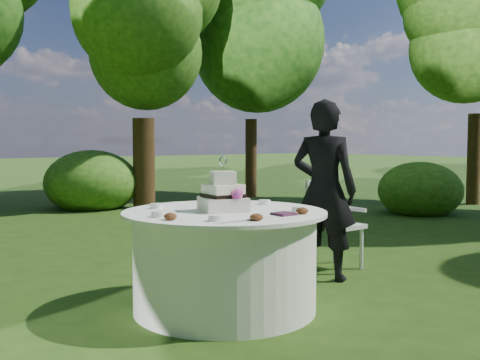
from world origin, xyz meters
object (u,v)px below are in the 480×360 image
object	(u,v)px
table	(225,260)
cake	(223,196)
napkins	(284,214)
guest	(324,190)
chair	(330,217)

from	to	relation	value
table	cake	xyz separation A→B (m)	(-0.01, -0.00, 0.50)
napkins	guest	bearing A→B (deg)	30.76
cake	chair	bearing A→B (deg)	16.46
cake	chair	world-z (taller)	cake
napkins	cake	bearing A→B (deg)	113.12
napkins	table	xyz separation A→B (m)	(-0.19, 0.47, -0.39)
guest	chair	distance (m)	0.61
napkins	cake	distance (m)	0.51
guest	table	distance (m)	1.41
guest	cake	xyz separation A→B (m)	(-1.33, -0.21, 0.04)
napkins	table	distance (m)	0.64
cake	chair	distance (m)	1.85
cake	guest	bearing A→B (deg)	8.97
table	cake	size ratio (longest dim) A/B	3.63
napkins	cake	world-z (taller)	cake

